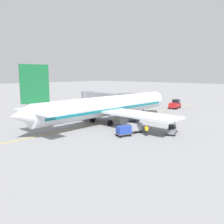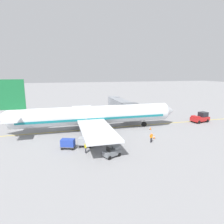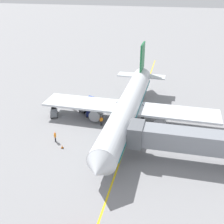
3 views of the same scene
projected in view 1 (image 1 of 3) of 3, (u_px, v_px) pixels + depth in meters
name	position (u px, v px, depth m)	size (l,w,h in m)	color
ground_plane	(100.00, 123.00, 45.58)	(400.00, 400.00, 0.00)	gray
gate_lead_in_line	(100.00, 123.00, 45.58)	(0.24, 80.00, 0.01)	gold
parked_airliner	(107.00, 106.00, 45.25)	(30.07, 37.25, 10.63)	silver
jet_bridge	(105.00, 98.00, 58.22)	(15.81, 3.50, 4.98)	gray
pushback_tractor	(175.00, 104.00, 64.56)	(2.95, 4.72, 2.40)	#B21E1E
baggage_tug_lead	(172.00, 130.00, 36.89)	(2.08, 2.77, 1.62)	slate
baggage_tug_trailing	(133.00, 126.00, 39.72)	(2.01, 2.76, 1.62)	navy
baggage_cart_front	(135.00, 127.00, 37.76)	(1.98, 2.96, 1.58)	#4C4C51
baggage_cart_second_in_train	(124.00, 130.00, 35.67)	(1.98, 2.96, 1.58)	#4C4C51
ground_crew_wing_walker	(147.00, 130.00, 35.84)	(0.73, 0.30, 1.69)	#232328
ground_crew_loader	(175.00, 118.00, 45.16)	(0.31, 0.73, 1.69)	#232328
ground_crew_marshaller	(131.00, 119.00, 44.10)	(0.64, 0.50, 1.69)	#232328
safety_cone_nose_left	(153.00, 115.00, 52.45)	(0.36, 0.36, 0.59)	black
safety_cone_nose_right	(171.00, 120.00, 47.47)	(0.36, 0.36, 0.59)	black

